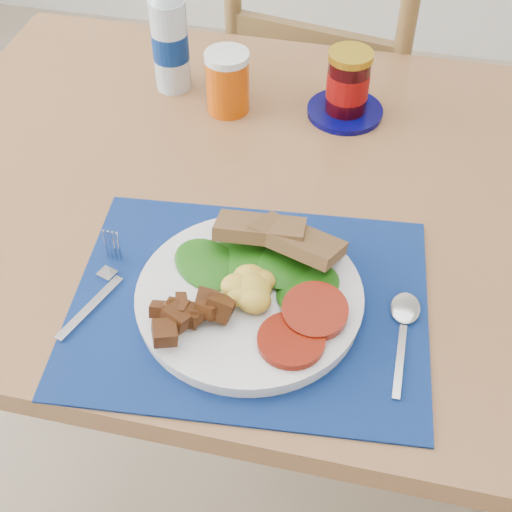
{
  "coord_description": "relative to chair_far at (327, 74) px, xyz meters",
  "views": [
    {
      "loc": [
        0.07,
        -0.65,
        1.49
      ],
      "look_at": [
        -0.07,
        -0.01,
        0.8
      ],
      "focal_mm": 50.0,
      "sensor_mm": 36.0,
      "label": 1
    }
  ],
  "objects": [
    {
      "name": "breakfast_plate",
      "position": [
        0.01,
        -0.86,
        0.19
      ],
      "size": [
        0.3,
        0.3,
        0.07
      ],
      "rotation": [
        0.0,
        0.0,
        -0.08
      ],
      "color": "silver",
      "rests_on": "placemat"
    },
    {
      "name": "chair_far",
      "position": [
        0.0,
        0.0,
        0.0
      ],
      "size": [
        0.5,
        0.48,
        1.16
      ],
      "rotation": [
        0.0,
        0.0,
        2.96
      ],
      "color": "brown",
      "rests_on": "ground"
    },
    {
      "name": "placemat",
      "position": [
        0.01,
        -0.86,
        0.17
      ],
      "size": [
        0.51,
        0.41,
        0.0
      ],
      "primitive_type": "cube",
      "rotation": [
        0.0,
        0.0,
        0.09
      ],
      "color": "black",
      "rests_on": "table"
    },
    {
      "name": "jam_on_saucer",
      "position": [
        0.08,
        -0.39,
        0.22
      ],
      "size": [
        0.13,
        0.13,
        0.12
      ],
      "color": "#04044B",
      "rests_on": "table"
    },
    {
      "name": "spoon",
      "position": [
        0.22,
        -0.85,
        0.17
      ],
      "size": [
        0.04,
        0.17,
        0.0
      ],
      "rotation": [
        0.0,
        0.0,
        -0.0
      ],
      "color": "#B2B5BA",
      "rests_on": "placemat"
    },
    {
      "name": "table",
      "position": [
        0.08,
        -0.61,
        0.08
      ],
      "size": [
        1.4,
        0.9,
        0.75
      ],
      "color": "brown",
      "rests_on": "ground"
    },
    {
      "name": "water_bottle",
      "position": [
        -0.24,
        -0.37,
        0.26
      ],
      "size": [
        0.07,
        0.07,
        0.22
      ],
      "color": "#ADBFCC",
      "rests_on": "table"
    },
    {
      "name": "fork",
      "position": [
        -0.19,
        -0.87,
        0.17
      ],
      "size": [
        0.05,
        0.18,
        0.0
      ],
      "rotation": [
        0.0,
        0.0,
        -0.33
      ],
      "color": "#B2B5BA",
      "rests_on": "placemat"
    },
    {
      "name": "juice_glass",
      "position": [
        -0.13,
        -0.42,
        0.22
      ],
      "size": [
        0.08,
        0.08,
        0.1
      ],
      "primitive_type": "cylinder",
      "color": "#BF4505",
      "rests_on": "table"
    }
  ]
}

